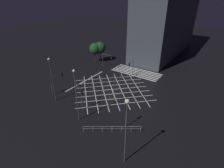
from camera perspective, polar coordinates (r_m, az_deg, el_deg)
The scene contains 15 objects.
ground_plane at distance 38.09m, azimuth 0.00°, elevation -1.79°, with size 200.00×200.00×0.00m, color black.
road_markings at distance 42.74m, azimuth 4.09°, elevation 1.62°, with size 19.39×23.52×0.01m.
office_building at distance 62.69m, azimuth 17.80°, elevation 19.05°, with size 10.06×35.29×21.22m.
traffic_light_ne_main at distance 37.31m, azimuth -19.19°, elevation -0.07°, with size 0.39×0.36×3.26m.
traffic_light_se_main at distance 47.73m, azimuth -1.54°, elevation 8.48°, with size 3.14×0.36×4.08m.
traffic_light_nw_main at distance 26.55m, azimuth 4.54°, elevation -8.75°, with size 0.39×0.36×4.25m.
traffic_light_median_south at distance 43.00m, azimuth 6.17°, elevation 6.02°, with size 0.36×2.28×4.06m.
traffic_light_median_north at distance 30.78m, azimuth -9.81°, elevation -3.71°, with size 0.36×0.39×4.09m.
traffic_light_ne_cross at distance 37.48m, azimuth -17.44°, elevation 1.65°, with size 0.36×3.20×4.15m.
street_lamp_east at distance 33.56m, azimuth -19.18°, elevation 3.23°, with size 0.45×0.45×8.71m.
street_lamp_west at distance 19.41m, azimuth 4.70°, elevation -11.90°, with size 0.52×0.52×9.20m.
street_lamp_far at distance 26.95m, azimuth -11.72°, elevation -1.82°, with size 0.43×0.43×9.05m.
street_tree_near at distance 52.97m, azimuth -3.99°, elevation 11.69°, with size 3.44×3.44×5.91m.
street_tree_far at distance 52.42m, azimuth -5.60°, elevation 11.40°, with size 3.28×3.28×5.78m.
pedestrian_railing at distance 27.06m, azimuth 0.00°, elevation -14.25°, with size 7.22×4.99×1.05m.
Camera 1 is at (-18.79, 27.29, 18.79)m, focal length 28.00 mm.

